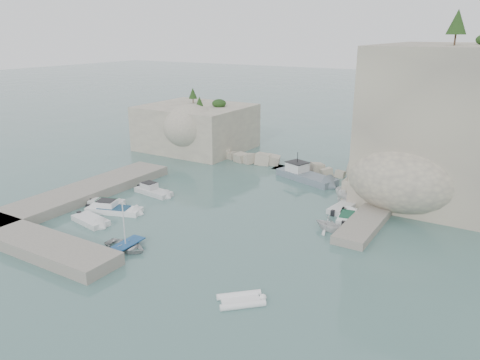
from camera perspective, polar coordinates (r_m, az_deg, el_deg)
The scene contains 20 objects.
ground at distance 46.93m, azimuth -3.85°, elevation -5.40°, with size 400.00×400.00×0.00m, color slate.
cliff_terrace at distance 57.08m, azimuth 17.70°, elevation -0.63°, with size 8.00×10.00×2.50m, color beige.
outcrop_west at distance 76.63m, azimuth -5.36°, elevation 6.44°, with size 16.00×14.00×7.00m, color beige.
quay_west at distance 57.09m, azimuth -18.54°, elevation -1.45°, with size 5.00×24.00×1.10m, color #9E9689.
quay_south at distance 45.46m, azimuth -23.79°, elevation -7.00°, with size 18.00×4.00×1.10m, color #9E9689.
ledge_east at distance 49.91m, azimuth 15.85°, elevation -4.12°, with size 3.00×16.00×0.80m, color #9E9689.
breakwater at distance 65.23m, azimuth 6.62°, elevation 1.86°, with size 28.00×3.00×1.40m, color beige.
motorboat_c at distance 53.92m, azimuth -15.94°, elevation -2.94°, with size 4.23×1.54×0.70m, color silver, non-canonical shape.
motorboat_d at distance 51.52m, azimuth -15.07°, elevation -3.84°, with size 6.45×1.92×1.40m, color white, non-canonical shape.
motorboat_e at distance 49.46m, azimuth -17.71°, elevation -5.00°, with size 4.65×1.90×0.70m, color white, non-canonical shape.
motorboat_b at distance 56.19m, azimuth -10.47°, elevation -1.69°, with size 5.41×1.77×1.40m, color silver, non-canonical shape.
rowboat at distance 42.89m, azimuth -13.74°, elevation -8.22°, with size 2.96×4.14×0.86m, color silver.
inflatable_dinghy at distance 34.33m, azimuth 0.10°, elevation -14.68°, with size 3.57×1.73×0.44m, color white, non-canonical shape.
tender_east_a at distance 46.17m, azimuth 10.78°, elevation -6.09°, with size 2.66×3.08×1.63m, color white.
tender_east_b at distance 49.21m, azimuth 12.88°, elevation -4.70°, with size 4.55×1.55×0.70m, color white, non-canonical shape.
tender_east_c at distance 51.80m, azimuth 12.51°, elevation -3.52°, with size 5.19×1.68×0.70m, color silver, non-canonical shape.
tender_east_d at distance 53.89m, azimuth 14.14°, elevation -2.80°, with size 1.93×5.12×1.98m, color white.
work_boat at distance 61.01m, azimuth 8.09°, elevation -0.01°, with size 9.29×2.74×2.20m, color slate, non-canonical shape.
rowboat_mast at distance 41.87m, azimuth -13.99°, elevation -5.10°, with size 0.10×0.10×4.20m, color white.
vegetation at distance 59.92m, azimuth 25.48°, elevation 15.64°, with size 53.48×13.88×13.40m.
Camera 1 is at (25.20, -35.06, 18.39)m, focal length 35.00 mm.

